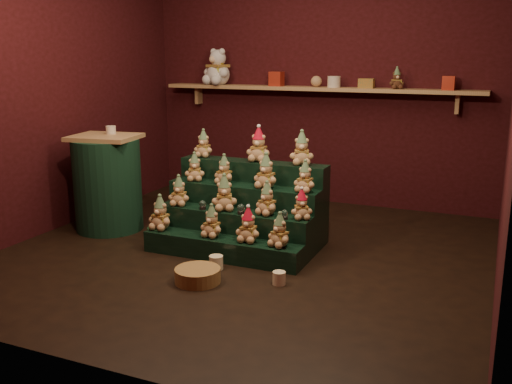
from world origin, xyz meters
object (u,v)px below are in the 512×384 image
at_px(snow_globe_b, 241,209).
at_px(mug_left, 216,262).
at_px(side_table, 108,183).
at_px(white_bear, 218,62).
at_px(riser_tier_front, 222,248).
at_px(snow_globe_a, 203,205).
at_px(wicker_basket, 198,275).
at_px(mug_right, 279,278).
at_px(brown_bear, 397,78).
at_px(snow_globe_c, 284,214).
at_px(mini_christmas_tree, 156,228).

distance_m(snow_globe_b, mug_left, 0.52).
height_order(side_table, white_bear, white_bear).
xyz_separation_m(riser_tier_front, snow_globe_b, (0.11, 0.16, 0.31)).
bearing_deg(snow_globe_b, snow_globe_a, 180.00).
height_order(wicker_basket, white_bear, white_bear).
bearing_deg(mug_right, brown_bear, 81.04).
height_order(snow_globe_c, mini_christmas_tree, snow_globe_c).
height_order(riser_tier_front, snow_globe_b, snow_globe_b).
relative_size(riser_tier_front, wicker_basket, 4.04).
xyz_separation_m(snow_globe_a, white_bear, (-0.80, 1.88, 1.18)).
bearing_deg(snow_globe_a, wicker_basket, -64.73).
distance_m(side_table, brown_bear, 3.11).
bearing_deg(white_bear, mug_left, -43.31).
xyz_separation_m(riser_tier_front, side_table, (-1.39, 0.32, 0.37)).
height_order(riser_tier_front, snow_globe_a, snow_globe_a).
distance_m(riser_tier_front, snow_globe_c, 0.61).
xyz_separation_m(wicker_basket, brown_bear, (0.95, 2.56, 1.37)).
relative_size(mug_right, wicker_basket, 0.28).
relative_size(mug_left, white_bear, 0.21).
height_order(riser_tier_front, mug_right, riser_tier_front).
relative_size(mug_right, white_bear, 0.19).
bearing_deg(brown_bear, snow_globe_b, -142.22).
bearing_deg(snow_globe_c, riser_tier_front, -162.17).
bearing_deg(snow_globe_a, snow_globe_b, -0.00).
xyz_separation_m(snow_globe_c, mug_right, (0.14, -0.48, -0.35)).
relative_size(snow_globe_b, mug_right, 0.87).
relative_size(riser_tier_front, mug_left, 12.57).
distance_m(snow_globe_a, snow_globe_c, 0.76).
bearing_deg(mini_christmas_tree, side_table, 158.16).
bearing_deg(riser_tier_front, side_table, 167.10).
bearing_deg(wicker_basket, side_table, 149.90).
bearing_deg(wicker_basket, snow_globe_c, 57.49).
bearing_deg(snow_globe_a, mini_christmas_tree, -160.96).
bearing_deg(mug_right, side_table, 162.60).
bearing_deg(snow_globe_b, mug_right, -41.83).
xyz_separation_m(side_table, mini_christmas_tree, (0.73, -0.29, -0.27)).
bearing_deg(mini_christmas_tree, wicker_basket, -37.34).
bearing_deg(mug_left, side_table, 159.36).
height_order(side_table, brown_bear, brown_bear).
relative_size(snow_globe_c, mug_left, 0.73).
bearing_deg(mini_christmas_tree, snow_globe_c, 6.74).
bearing_deg(brown_bear, side_table, -170.84).
bearing_deg(snow_globe_a, snow_globe_c, 0.00).
relative_size(snow_globe_b, wicker_basket, 0.25).
height_order(snow_globe_c, mug_right, snow_globe_c).
bearing_deg(mug_left, wicker_basket, -91.03).
relative_size(snow_globe_b, snow_globe_c, 1.07).
height_order(snow_globe_a, snow_globe_b, snow_globe_b).
bearing_deg(snow_globe_b, wicker_basket, -93.68).
xyz_separation_m(riser_tier_front, white_bear, (-1.06, 2.04, 1.49)).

